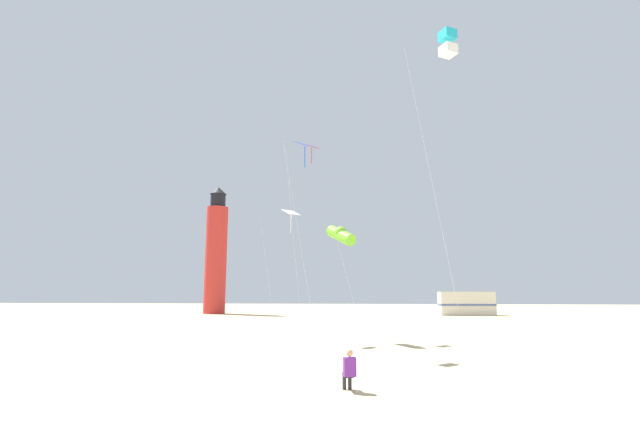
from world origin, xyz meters
TOP-DOWN VIEW (x-y plane):
  - kite_flyer_standing at (0.77, 5.94)m, footprint 0.43×0.55m
  - kite_diamond_blue at (-1.66, 14.23)m, footprint 1.81×1.60m
  - kite_diamond_scarlet at (-2.22, 21.04)m, footprint 2.45×2.45m
  - kite_diamond_white at (-3.08, 18.34)m, footprint 2.58×2.58m
  - kite_tube_lime at (-0.11, 18.92)m, footprint 2.25×2.50m
  - kite_box_cyan at (5.04, 11.33)m, footprint 2.30×2.30m
  - lighthouse_distant at (-18.25, 50.14)m, footprint 2.80×2.80m
  - rv_van_cream at (13.40, 49.06)m, footprint 6.53×2.62m

SIDE VIEW (x-z plane):
  - kite_flyer_standing at x=0.77m, z-range 0.03..1.19m
  - rv_van_cream at x=13.40m, z-range -0.01..2.79m
  - kite_tube_lime at x=-0.11m, z-range 2.70..9.50m
  - kite_diamond_white at x=-3.08m, z-range 3.32..10.92m
  - lighthouse_distant at x=-18.25m, z-range -0.56..16.24m
  - kite_diamond_blue at x=-1.66m, z-range 4.52..14.85m
  - kite_diamond_scarlet at x=-2.22m, z-range 5.45..17.99m
  - kite_box_cyan at x=5.04m, z-range 6.44..20.55m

